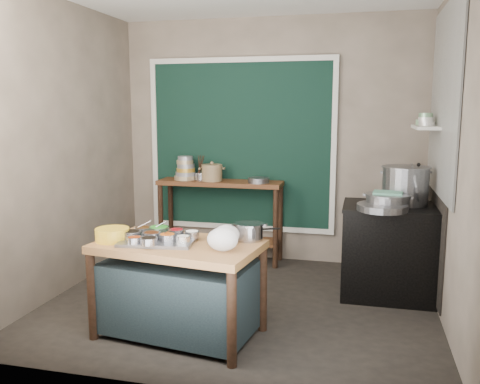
% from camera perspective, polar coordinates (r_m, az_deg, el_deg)
% --- Properties ---
extents(floor, '(3.50, 3.00, 0.02)m').
position_cam_1_polar(floor, '(4.80, -0.03, -12.48)').
color(floor, black).
rests_on(floor, ground).
extents(back_wall, '(3.50, 0.02, 2.80)m').
position_cam_1_polar(back_wall, '(5.95, 3.47, 5.70)').
color(back_wall, gray).
rests_on(back_wall, floor).
extents(left_wall, '(0.02, 3.00, 2.80)m').
position_cam_1_polar(left_wall, '(5.19, -19.34, 4.66)').
color(left_wall, gray).
rests_on(left_wall, floor).
extents(right_wall, '(0.02, 3.00, 2.80)m').
position_cam_1_polar(right_wall, '(4.40, 22.87, 3.71)').
color(right_wall, gray).
rests_on(right_wall, floor).
extents(curtain_panel, '(2.10, 0.02, 1.90)m').
position_cam_1_polar(curtain_panel, '(5.99, 0.09, 5.26)').
color(curtain_panel, black).
rests_on(curtain_panel, back_wall).
extents(curtain_frame, '(2.22, 0.03, 2.02)m').
position_cam_1_polar(curtain_frame, '(5.98, 0.06, 5.25)').
color(curtain_frame, beige).
rests_on(curtain_frame, back_wall).
extents(tile_panel, '(0.02, 1.70, 1.70)m').
position_cam_1_polar(tile_panel, '(4.93, 21.92, 9.54)').
color(tile_panel, '#B2B2AA').
rests_on(tile_panel, right_wall).
extents(soot_patch, '(0.01, 1.30, 1.30)m').
position_cam_1_polar(soot_patch, '(5.14, 21.05, -3.38)').
color(soot_patch, black).
rests_on(soot_patch, right_wall).
extents(wall_shelf, '(0.22, 0.70, 0.03)m').
position_cam_1_polar(wall_shelf, '(5.21, 20.15, 6.84)').
color(wall_shelf, beige).
rests_on(wall_shelf, right_wall).
extents(prep_table, '(1.34, 0.89, 0.75)m').
position_cam_1_polar(prep_table, '(4.08, -6.88, -10.79)').
color(prep_table, brown).
rests_on(prep_table, floor).
extents(back_counter, '(1.45, 0.40, 0.95)m').
position_cam_1_polar(back_counter, '(5.98, -2.21, -3.23)').
color(back_counter, '#513117').
rests_on(back_counter, floor).
extents(stove_block, '(0.90, 0.68, 0.85)m').
position_cam_1_polar(stove_block, '(5.07, 16.60, -6.51)').
color(stove_block, black).
rests_on(stove_block, floor).
extents(stove_top, '(0.92, 0.69, 0.03)m').
position_cam_1_polar(stove_top, '(4.97, 16.84, -1.62)').
color(stove_top, black).
rests_on(stove_top, stove_block).
extents(condiment_tray, '(0.61, 0.47, 0.03)m').
position_cam_1_polar(condiment_tray, '(4.01, -9.13, -5.41)').
color(condiment_tray, gray).
rests_on(condiment_tray, prep_table).
extents(condiment_bowls, '(0.58, 0.45, 0.06)m').
position_cam_1_polar(condiment_bowls, '(4.03, -9.36, -4.76)').
color(condiment_bowls, gray).
rests_on(condiment_bowls, condiment_tray).
extents(yellow_basin, '(0.34, 0.34, 0.10)m').
position_cam_1_polar(yellow_basin, '(4.11, -14.14, -4.66)').
color(yellow_basin, yellow).
rests_on(yellow_basin, prep_table).
extents(saucepan, '(0.32, 0.32, 0.13)m').
position_cam_1_polar(saucepan, '(4.02, 0.99, -4.45)').
color(saucepan, gray).
rests_on(saucepan, prep_table).
extents(plastic_bag_a, '(0.29, 0.27, 0.17)m').
position_cam_1_polar(plastic_bag_a, '(3.71, -1.96, -5.32)').
color(plastic_bag_a, white).
rests_on(plastic_bag_a, prep_table).
extents(plastic_bag_b, '(0.21, 0.19, 0.15)m').
position_cam_1_polar(plastic_bag_b, '(3.90, -1.50, -4.78)').
color(plastic_bag_b, white).
rests_on(plastic_bag_b, prep_table).
extents(bowl_stack, '(0.25, 0.25, 0.28)m').
position_cam_1_polar(bowl_stack, '(6.00, -6.14, 2.54)').
color(bowl_stack, tan).
rests_on(bowl_stack, back_counter).
extents(utensil_cup, '(0.18, 0.18, 0.09)m').
position_cam_1_polar(utensil_cup, '(5.97, -4.45, 1.79)').
color(utensil_cup, gray).
rests_on(utensil_cup, back_counter).
extents(ceramic_crock, '(0.32, 0.32, 0.17)m').
position_cam_1_polar(ceramic_crock, '(5.88, -3.17, 2.08)').
color(ceramic_crock, olive).
rests_on(ceramic_crock, back_counter).
extents(wide_bowl, '(0.28, 0.28, 0.06)m').
position_cam_1_polar(wide_bowl, '(5.72, 2.09, 1.33)').
color(wide_bowl, gray).
rests_on(wide_bowl, back_counter).
extents(stock_pot, '(0.56, 0.56, 0.36)m').
position_cam_1_polar(stock_pot, '(5.05, 18.08, 0.72)').
color(stock_pot, gray).
rests_on(stock_pot, stove_top).
extents(pot_lid, '(0.12, 0.41, 0.40)m').
position_cam_1_polar(pot_lid, '(5.02, 19.08, 0.81)').
color(pot_lid, gray).
rests_on(pot_lid, stove_top).
extents(steamer, '(0.47, 0.47, 0.13)m').
position_cam_1_polar(steamer, '(4.80, 16.23, -0.98)').
color(steamer, gray).
rests_on(steamer, stove_top).
extents(green_cloth, '(0.27, 0.22, 0.02)m').
position_cam_1_polar(green_cloth, '(4.79, 16.27, -0.09)').
color(green_cloth, '#5A957B').
rests_on(green_cloth, steamer).
extents(shallow_pan, '(0.55, 0.55, 0.06)m').
position_cam_1_polar(shallow_pan, '(4.68, 15.68, -1.68)').
color(shallow_pan, gray).
rests_on(shallow_pan, stove_top).
extents(shelf_bowl_stack, '(0.15, 0.15, 0.12)m').
position_cam_1_polar(shelf_bowl_stack, '(5.21, 20.20, 7.62)').
color(shelf_bowl_stack, silver).
rests_on(shelf_bowl_stack, wall_shelf).
extents(shelf_bowl_green, '(0.20, 0.20, 0.05)m').
position_cam_1_polar(shelf_bowl_green, '(5.43, 19.93, 7.38)').
color(shelf_bowl_green, gray).
rests_on(shelf_bowl_green, wall_shelf).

